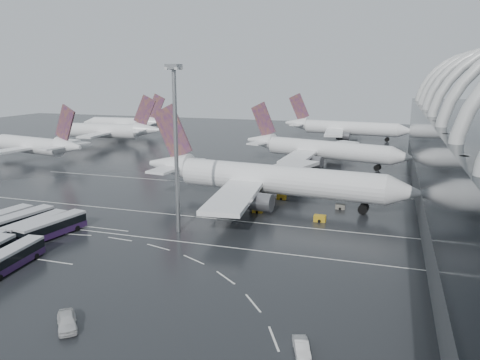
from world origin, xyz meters
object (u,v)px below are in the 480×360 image
(airliner_main, at_px, (266,179))
(van_curve_c, at_px, (302,348))
(jet_remote_far, at_px, (127,124))
(gse_cart_belly_c, at_px, (258,210))
(jet_remote_west, at_px, (35,146))
(gse_cart_belly_b, at_px, (340,207))
(jet_remote_mid, at_px, (110,131))
(gse_cart_belly_e, at_px, (282,197))
(bus_row_near_b, at_px, (19,222))
(bus_row_far_c, at_px, (10,258))
(van_curve_b, at_px, (67,321))
(floodlight_mast, at_px, (175,129))
(airliner_gate_c, at_px, (344,128))
(bus_row_near_c, at_px, (36,226))
(gse_cart_belly_a, at_px, (320,218))
(airliner_gate_b, at_px, (320,150))
(bus_row_near_d, at_px, (52,227))

(airliner_main, bearing_deg, van_curve_c, -65.26)
(jet_remote_far, height_order, gse_cart_belly_c, jet_remote_far)
(jet_remote_far, bearing_deg, gse_cart_belly_c, 128.77)
(jet_remote_west, relative_size, gse_cart_belly_b, 22.01)
(jet_remote_mid, height_order, gse_cart_belly_e, jet_remote_mid)
(gse_cart_belly_e, bearing_deg, van_curve_c, -75.20)
(jet_remote_west, relative_size, jet_remote_mid, 0.95)
(bus_row_near_b, bearing_deg, bus_row_far_c, -130.95)
(jet_remote_west, distance_m, bus_row_far_c, 94.70)
(van_curve_b, xyz_separation_m, gse_cart_belly_e, (10.79, 61.97, -0.30))
(airliner_main, distance_m, van_curve_b, 58.88)
(gse_cart_belly_b, bearing_deg, floodlight_mast, -137.92)
(bus_row_far_c, relative_size, floodlight_mast, 0.43)
(airliner_main, bearing_deg, gse_cart_belly_c, -80.71)
(airliner_gate_c, height_order, van_curve_b, airliner_gate_c)
(gse_cart_belly_c, relative_size, gse_cart_belly_e, 0.98)
(van_curve_b, xyz_separation_m, gse_cart_belly_b, (24.49, 58.13, -0.33))
(airliner_main, height_order, bus_row_far_c, airliner_main)
(jet_remote_mid, relative_size, bus_row_near_c, 3.61)
(bus_row_near_b, xyz_separation_m, floodlight_mast, (27.85, 8.65, 16.94))
(gse_cart_belly_a, xyz_separation_m, gse_cart_belly_e, (-10.80, 13.82, -0.05))
(airliner_main, distance_m, van_curve_c, 58.11)
(floodlight_mast, xyz_separation_m, gse_cart_belly_b, (26.60, 24.02, -18.22))
(floodlight_mast, bearing_deg, van_curve_c, -47.38)
(airliner_gate_b, bearing_deg, van_curve_b, -81.65)
(airliner_gate_c, xyz_separation_m, bus_row_near_d, (-36.48, -142.53, -3.13))
(airliner_gate_b, height_order, gse_cart_belly_c, airliner_gate_b)
(jet_remote_far, height_order, bus_row_near_d, jet_remote_far)
(airliner_gate_c, distance_m, bus_row_near_c, 148.15)
(jet_remote_mid, height_order, bus_row_near_c, jet_remote_mid)
(gse_cart_belly_e, bearing_deg, gse_cart_belly_b, -15.63)
(bus_row_near_b, height_order, floodlight_mast, floodlight_mast)
(bus_row_far_c, relative_size, gse_cart_belly_a, 5.52)
(airliner_main, relative_size, bus_row_far_c, 4.94)
(van_curve_c, xyz_separation_m, gse_cart_belly_c, (-17.94, 47.06, -0.12))
(van_curve_c, xyz_separation_m, gse_cart_belly_e, (-15.51, 58.73, -0.11))
(gse_cart_belly_a, xyz_separation_m, gse_cart_belly_c, (-13.23, 2.15, -0.07))
(bus_row_far_c, bearing_deg, airliner_main, -34.63)
(jet_remote_west, height_order, gse_cart_belly_c, jet_remote_west)
(jet_remote_mid, bearing_deg, bus_row_near_c, 112.23)
(jet_remote_west, xyz_separation_m, floodlight_mast, (75.69, -51.10, 13.86))
(van_curve_b, height_order, gse_cart_belly_e, van_curve_b)
(gse_cart_belly_a, bearing_deg, van_curve_b, -114.15)
(bus_row_far_c, xyz_separation_m, gse_cart_belly_b, (43.13, 46.79, -1.16))
(airliner_main, bearing_deg, jet_remote_mid, 147.35)
(van_curve_c, bearing_deg, floodlight_mast, 113.61)
(bus_row_near_d, distance_m, van_curve_c, 53.12)
(jet_remote_mid, bearing_deg, bus_row_near_d, 113.79)
(bus_row_near_c, bearing_deg, floodlight_mast, -61.47)
(jet_remote_west, distance_m, bus_row_near_d, 82.12)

